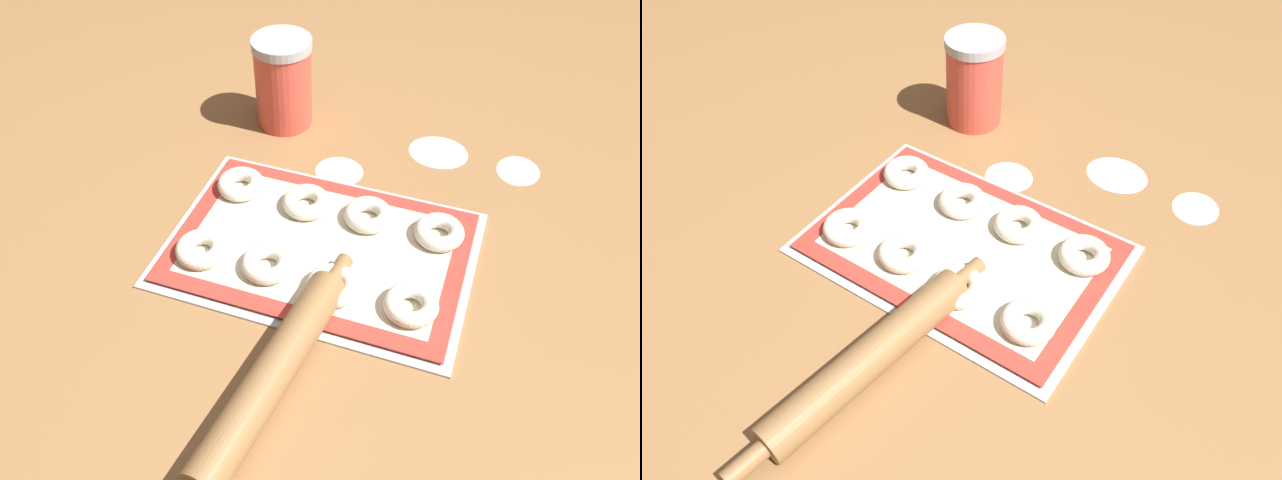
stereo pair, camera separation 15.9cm
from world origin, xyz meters
TOP-DOWN VIEW (x-y plane):
  - ground_plane at (0.00, 0.00)m, footprint 2.80×2.80m
  - baking_tray at (-0.01, -0.00)m, footprint 0.44×0.30m
  - baking_mat at (-0.01, -0.00)m, footprint 0.41×0.28m
  - bagel_front_far_left at (-0.16, -0.07)m, footprint 0.07×0.07m
  - bagel_front_mid_left at (-0.06, -0.07)m, footprint 0.07×0.07m
  - bagel_front_mid_right at (0.04, -0.07)m, footprint 0.07×0.07m
  - bagel_front_far_right at (0.14, -0.07)m, footprint 0.07×0.07m
  - bagel_back_far_left at (-0.16, 0.07)m, footprint 0.07×0.07m
  - bagel_back_mid_left at (-0.05, 0.07)m, footprint 0.07×0.07m
  - bagel_back_mid_right at (0.04, 0.07)m, footprint 0.07×0.07m
  - bagel_back_far_right at (0.15, 0.07)m, footprint 0.07×0.07m
  - flour_canister at (-0.17, 0.28)m, footprint 0.10×0.10m
  - rolling_pin at (0.01, -0.23)m, footprint 0.09×0.40m
  - flour_patch_near at (-0.03, 0.18)m, footprint 0.08×0.07m
  - flour_patch_far at (0.11, 0.28)m, footprint 0.10×0.09m
  - flour_patch_side at (0.24, 0.28)m, footprint 0.07×0.08m

SIDE VIEW (x-z plane):
  - ground_plane at x=0.00m, z-range 0.00..0.00m
  - flour_patch_far at x=0.11m, z-range 0.00..0.00m
  - flour_patch_near at x=-0.03m, z-range 0.00..0.00m
  - flour_patch_side at x=0.24m, z-range 0.00..0.00m
  - baking_tray at x=-0.01m, z-range 0.00..0.01m
  - baking_mat at x=-0.01m, z-range 0.01..0.01m
  - bagel_front_far_left at x=-0.16m, z-range 0.01..0.03m
  - bagel_front_mid_left at x=-0.06m, z-range 0.01..0.03m
  - bagel_front_mid_right at x=0.04m, z-range 0.01..0.03m
  - bagel_front_far_right at x=0.14m, z-range 0.01..0.03m
  - bagel_back_far_left at x=-0.16m, z-range 0.01..0.03m
  - bagel_back_mid_left at x=-0.05m, z-range 0.01..0.03m
  - bagel_back_mid_right at x=0.04m, z-range 0.01..0.03m
  - bagel_back_far_right at x=0.15m, z-range 0.01..0.03m
  - rolling_pin at x=0.01m, z-range 0.00..0.05m
  - flour_canister at x=-0.17m, z-range 0.00..0.16m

